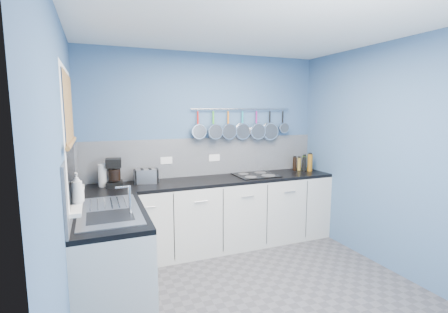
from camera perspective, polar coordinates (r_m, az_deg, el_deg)
floor at (r=3.42m, az=5.93°, el=-23.10°), size 3.20×3.00×0.02m
ceiling at (r=3.03m, az=6.68°, el=22.40°), size 3.20×3.00×0.02m
wall_back at (r=4.35m, az=-3.11°, el=1.33°), size 3.20×0.02×2.50m
wall_front at (r=1.82m, az=29.50°, el=-9.18°), size 3.20×0.02×2.50m
wall_left at (r=2.64m, az=-26.34°, el=-3.87°), size 0.02×3.00×2.50m
wall_right at (r=3.99m, az=27.16°, el=-0.16°), size 0.02×3.00×2.50m
backsplash_back at (r=4.34m, az=-3.01°, el=-0.01°), size 3.20×0.02×0.50m
backsplash_left at (r=3.25m, az=-25.05°, el=-3.50°), size 0.02×1.80×0.50m
cabinet_run_back at (r=4.24m, az=-1.66°, el=-10.20°), size 3.20×0.60×0.86m
worktop_back at (r=4.12m, az=-1.68°, el=-4.25°), size 3.20×0.60×0.04m
cabinet_run_left at (r=3.17m, az=-19.11°, el=-17.14°), size 0.60×1.20×0.86m
worktop_left at (r=3.01m, az=-19.51°, el=-9.35°), size 0.60×1.20×0.04m
window_frame at (r=2.90m, az=-25.57°, el=3.15°), size 0.01×1.00×1.10m
window_glass at (r=2.90m, az=-25.48°, el=3.16°), size 0.01×0.90×1.00m
bamboo_blind at (r=2.89m, az=-25.59°, el=7.62°), size 0.01×0.90×0.55m
window_sill at (r=2.98m, az=-24.49°, el=-6.74°), size 0.10×0.98×0.03m
sink_unit at (r=3.01m, az=-19.53°, el=-8.91°), size 0.50×0.95×0.01m
mixer_tap at (r=2.81m, az=-16.20°, el=-7.29°), size 0.12×0.08×0.26m
socket_left at (r=4.19m, az=-10.09°, el=-0.69°), size 0.15×0.01×0.09m
socket_right at (r=4.37m, az=-1.71°, el=-0.22°), size 0.15×0.01×0.09m
pot_rail at (r=4.45m, az=3.26°, el=8.32°), size 1.45×0.02×0.02m
soap_bottle_a at (r=2.74m, az=-24.42°, el=-5.06°), size 0.11×0.11×0.24m
soap_bottle_b at (r=2.77m, az=-24.36°, el=-5.65°), size 0.10×0.10×0.17m
paper_towel at (r=3.94m, az=-20.39°, el=-3.12°), size 0.14×0.14×0.26m
coffee_maker at (r=3.90m, az=-18.74°, el=-2.71°), size 0.19×0.21×0.32m
toaster at (r=3.99m, az=-13.52°, el=-3.38°), size 0.29×0.20×0.17m
canister at (r=4.00m, az=-12.28°, el=-3.45°), size 0.12×0.12×0.15m
hob at (r=4.36m, az=5.59°, el=-3.27°), size 0.54×0.47×0.01m
pan_0 at (r=4.22m, az=-4.59°, el=5.71°), size 0.19×0.09×0.38m
pan_1 at (r=4.28m, az=-1.87°, el=5.72°), size 0.20×0.12×0.39m
pan_2 at (r=4.36m, az=0.76°, el=5.68°), size 0.22×0.07×0.41m
pan_3 at (r=4.45m, az=3.29°, el=5.66°), size 0.22×0.05×0.41m
pan_4 at (r=4.54m, az=5.72°, el=5.66°), size 0.23×0.09×0.42m
pan_5 at (r=4.64m, az=8.05°, el=5.57°), size 0.24×0.06×0.43m
pan_6 at (r=4.75m, az=10.29°, el=6.13°), size 0.15×0.08×0.34m
condiment_0 at (r=4.86m, az=13.93°, el=-1.12°), size 0.06×0.06×0.21m
condiment_1 at (r=4.83m, az=13.06°, el=-1.30°), size 0.05×0.05×0.18m
condiment_2 at (r=4.80m, az=12.31°, el=-1.27°), size 0.05×0.05×0.19m
condiment_3 at (r=4.80m, az=14.85°, el=-1.04°), size 0.07×0.07×0.24m
condiment_4 at (r=4.76m, az=13.91°, el=-1.40°), size 0.06×0.06×0.19m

